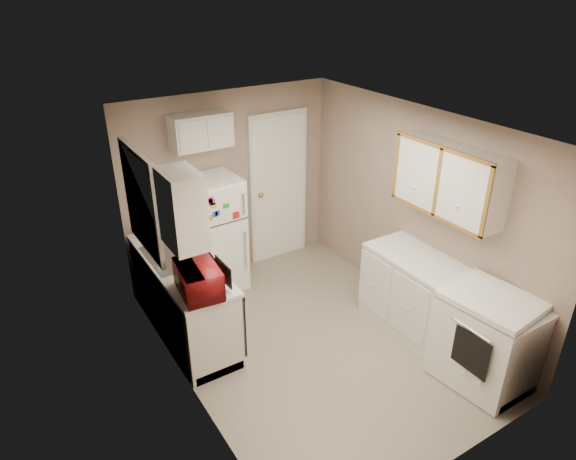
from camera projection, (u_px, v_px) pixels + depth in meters
floor at (312, 340)px, 5.65m from camera, size 3.80×3.80×0.00m
ceiling at (318, 126)px, 4.57m from camera, size 3.80×3.80×0.00m
wall_left at (182, 285)px, 4.44m from camera, size 3.80×3.80×0.00m
wall_right at (417, 213)px, 5.77m from camera, size 3.80×3.80×0.00m
wall_back at (230, 185)px, 6.55m from camera, size 2.80×2.80×0.00m
wall_front at (466, 351)px, 3.67m from camera, size 2.80×2.80×0.00m
left_counter at (183, 297)px, 5.60m from camera, size 0.60×1.80×0.90m
dishwasher at (232, 313)px, 5.27m from camera, size 0.03×0.58×0.72m
sink at (175, 259)px, 5.53m from camera, size 0.54×0.74×0.16m
microwave at (199, 279)px, 4.81m from camera, size 0.57×0.36×0.36m
soap_bottle at (154, 231)px, 5.81m from camera, size 0.09×0.09×0.18m
window_blinds at (142, 201)px, 5.08m from camera, size 0.10×0.98×1.08m
upper_cabinet_left at (182, 210)px, 4.41m from camera, size 0.30×0.45×0.70m
refrigerator at (215, 235)px, 6.31m from camera, size 0.63×0.61×1.48m
cabinet_over_fridge at (201, 131)px, 5.88m from camera, size 0.70×0.30×0.40m
interior_door at (278, 188)px, 6.93m from camera, size 0.86×0.06×2.08m
right_counter at (443, 312)px, 5.36m from camera, size 0.60×2.00×0.90m
stove at (484, 339)px, 4.90m from camera, size 0.74×0.88×0.98m
upper_cabinet_right at (449, 180)px, 5.05m from camera, size 0.30×1.20×0.70m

